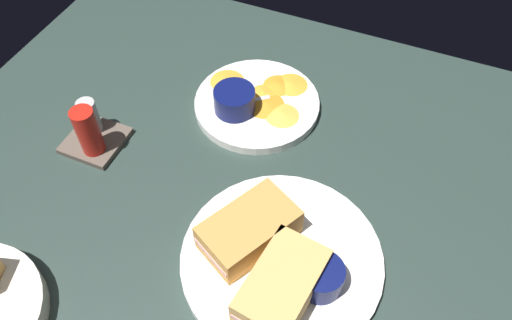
{
  "coord_description": "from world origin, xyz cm",
  "views": [
    {
      "loc": [
        -29.61,
        -17.52,
        63.88
      ],
      "look_at": [
        14.75,
        1.45,
        3.0
      ],
      "focal_mm": 35.69,
      "sensor_mm": 36.0,
      "label": 1
    }
  ],
  "objects_px": {
    "plate_sandwich_main": "(282,260)",
    "sandwich_half_near": "(249,230)",
    "sandwich_half_far": "(282,286)",
    "ramekin_dark_sauce": "(320,278)",
    "spoon_by_dark_ramekin": "(298,254)",
    "ramekin_light_gravy": "(234,100)",
    "condiment_caddy": "(91,131)",
    "spoon_by_gravy_ramekin": "(231,105)",
    "plate_chips_companion": "(257,104)"
  },
  "relations": [
    {
      "from": "ramekin_dark_sauce",
      "to": "ramekin_light_gravy",
      "type": "distance_m",
      "value": 0.34
    },
    {
      "from": "plate_sandwich_main",
      "to": "condiment_caddy",
      "type": "xyz_separation_m",
      "value": [
        0.08,
        0.36,
        0.03
      ]
    },
    {
      "from": "plate_sandwich_main",
      "to": "ramekin_light_gravy",
      "type": "relative_size",
      "value": 3.98
    },
    {
      "from": "ramekin_dark_sauce",
      "to": "ramekin_light_gravy",
      "type": "xyz_separation_m",
      "value": [
        0.25,
        0.23,
        0.0
      ]
    },
    {
      "from": "ramekin_dark_sauce",
      "to": "condiment_caddy",
      "type": "bearing_deg",
      "value": 76.78
    },
    {
      "from": "ramekin_dark_sauce",
      "to": "spoon_by_dark_ramekin",
      "type": "xyz_separation_m",
      "value": [
        0.03,
        0.04,
        -0.02
      ]
    },
    {
      "from": "spoon_by_dark_ramekin",
      "to": "ramekin_dark_sauce",
      "type": "bearing_deg",
      "value": -127.07
    },
    {
      "from": "ramekin_light_gravy",
      "to": "condiment_caddy",
      "type": "height_order",
      "value": "condiment_caddy"
    },
    {
      "from": "sandwich_half_far",
      "to": "spoon_by_gravy_ramekin",
      "type": "xyz_separation_m",
      "value": [
        0.28,
        0.2,
        -0.02
      ]
    },
    {
      "from": "ramekin_dark_sauce",
      "to": "plate_chips_companion",
      "type": "xyz_separation_m",
      "value": [
        0.28,
        0.21,
        -0.03
      ]
    },
    {
      "from": "plate_sandwich_main",
      "to": "ramekin_dark_sauce",
      "type": "distance_m",
      "value": 0.07
    },
    {
      "from": "sandwich_half_near",
      "to": "ramekin_light_gravy",
      "type": "xyz_separation_m",
      "value": [
        0.22,
        0.12,
        -0.0
      ]
    },
    {
      "from": "plate_sandwich_main",
      "to": "sandwich_half_far",
      "type": "height_order",
      "value": "sandwich_half_far"
    },
    {
      "from": "ramekin_light_gravy",
      "to": "sandwich_half_far",
      "type": "bearing_deg",
      "value": -145.14
    },
    {
      "from": "sandwich_half_near",
      "to": "ramekin_light_gravy",
      "type": "bearing_deg",
      "value": 29.2
    },
    {
      "from": "spoon_by_gravy_ramekin",
      "to": "condiment_caddy",
      "type": "xyz_separation_m",
      "value": [
        -0.15,
        0.17,
        0.01
      ]
    },
    {
      "from": "spoon_by_gravy_ramekin",
      "to": "condiment_caddy",
      "type": "relative_size",
      "value": 0.91
    },
    {
      "from": "plate_sandwich_main",
      "to": "sandwich_half_near",
      "type": "relative_size",
      "value": 1.84
    },
    {
      "from": "sandwich_half_far",
      "to": "spoon_by_gravy_ramekin",
      "type": "height_order",
      "value": "sandwich_half_far"
    },
    {
      "from": "ramekin_dark_sauce",
      "to": "condiment_caddy",
      "type": "xyz_separation_m",
      "value": [
        0.1,
        0.42,
        -0.0
      ]
    },
    {
      "from": "plate_chips_companion",
      "to": "ramekin_light_gravy",
      "type": "xyz_separation_m",
      "value": [
        -0.03,
        0.03,
        0.03
      ]
    },
    {
      "from": "plate_sandwich_main",
      "to": "ramekin_light_gravy",
      "type": "distance_m",
      "value": 0.29
    },
    {
      "from": "sandwich_half_far",
      "to": "ramekin_dark_sauce",
      "type": "relative_size",
      "value": 2.33
    },
    {
      "from": "sandwich_half_near",
      "to": "condiment_caddy",
      "type": "xyz_separation_m",
      "value": [
        0.07,
        0.31,
        -0.01
      ]
    },
    {
      "from": "spoon_by_gravy_ramekin",
      "to": "plate_chips_companion",
      "type": "bearing_deg",
      "value": -51.1
    },
    {
      "from": "plate_sandwich_main",
      "to": "sandwich_half_near",
      "type": "height_order",
      "value": "sandwich_half_near"
    },
    {
      "from": "ramekin_dark_sauce",
      "to": "plate_sandwich_main",
      "type": "bearing_deg",
      "value": 71.67
    },
    {
      "from": "spoon_by_dark_ramekin",
      "to": "ramekin_light_gravy",
      "type": "distance_m",
      "value": 0.29
    },
    {
      "from": "ramekin_dark_sauce",
      "to": "spoon_by_gravy_ramekin",
      "type": "xyz_separation_m",
      "value": [
        0.25,
        0.24,
        -0.02
      ]
    },
    {
      "from": "spoon_by_gravy_ramekin",
      "to": "spoon_by_dark_ramekin",
      "type": "bearing_deg",
      "value": -137.37
    },
    {
      "from": "sandwich_half_near",
      "to": "spoon_by_gravy_ramekin",
      "type": "bearing_deg",
      "value": 30.7
    },
    {
      "from": "sandwich_half_near",
      "to": "spoon_by_dark_ramekin",
      "type": "relative_size",
      "value": 1.72
    },
    {
      "from": "sandwich_half_far",
      "to": "ramekin_dark_sauce",
      "type": "distance_m",
      "value": 0.05
    },
    {
      "from": "plate_sandwich_main",
      "to": "plate_chips_companion",
      "type": "relative_size",
      "value": 1.28
    },
    {
      "from": "plate_sandwich_main",
      "to": "spoon_by_gravy_ramekin",
      "type": "bearing_deg",
      "value": 38.52
    },
    {
      "from": "ramekin_light_gravy",
      "to": "spoon_by_gravy_ramekin",
      "type": "xyz_separation_m",
      "value": [
        0.0,
        0.01,
        -0.02
      ]
    },
    {
      "from": "plate_sandwich_main",
      "to": "sandwich_half_near",
      "type": "xyz_separation_m",
      "value": [
        0.01,
        0.05,
        0.03
      ]
    },
    {
      "from": "ramekin_light_gravy",
      "to": "spoon_by_dark_ramekin",
      "type": "bearing_deg",
      "value": -138.34
    },
    {
      "from": "spoon_by_dark_ramekin",
      "to": "ramekin_light_gravy",
      "type": "relative_size",
      "value": 1.26
    },
    {
      "from": "ramekin_dark_sauce",
      "to": "condiment_caddy",
      "type": "relative_size",
      "value": 0.63
    },
    {
      "from": "plate_sandwich_main",
      "to": "sandwich_half_near",
      "type": "distance_m",
      "value": 0.06
    },
    {
      "from": "spoon_by_gravy_ramekin",
      "to": "sandwich_half_far",
      "type": "bearing_deg",
      "value": -144.15
    },
    {
      "from": "sandwich_half_near",
      "to": "spoon_by_gravy_ramekin",
      "type": "xyz_separation_m",
      "value": [
        0.22,
        0.13,
        -0.02
      ]
    },
    {
      "from": "sandwich_half_far",
      "to": "ramekin_dark_sauce",
      "type": "xyz_separation_m",
      "value": [
        0.03,
        -0.04,
        -0.0
      ]
    },
    {
      "from": "condiment_caddy",
      "to": "plate_chips_companion",
      "type": "bearing_deg",
      "value": -48.93
    },
    {
      "from": "plate_sandwich_main",
      "to": "sandwich_half_near",
      "type": "bearing_deg",
      "value": 80.67
    },
    {
      "from": "sandwich_half_near",
      "to": "plate_chips_companion",
      "type": "relative_size",
      "value": 0.7
    },
    {
      "from": "ramekin_dark_sauce",
      "to": "plate_chips_companion",
      "type": "bearing_deg",
      "value": 36.44
    },
    {
      "from": "plate_chips_companion",
      "to": "spoon_by_gravy_ramekin",
      "type": "xyz_separation_m",
      "value": [
        -0.03,
        0.04,
        0.01
      ]
    },
    {
      "from": "plate_sandwich_main",
      "to": "spoon_by_dark_ramekin",
      "type": "height_order",
      "value": "spoon_by_dark_ramekin"
    }
  ]
}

